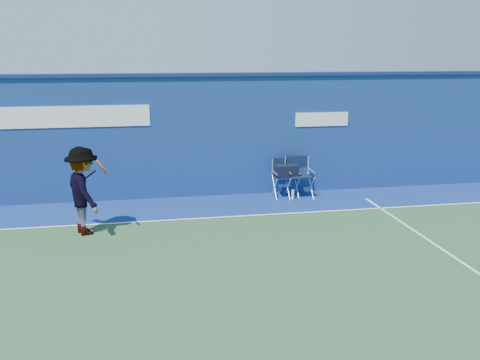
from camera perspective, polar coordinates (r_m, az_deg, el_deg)
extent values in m
plane|color=#2A4F2E|center=(8.28, -3.94, -11.42)|extent=(80.00, 80.00, 0.00)
cube|color=navy|center=(12.82, -6.64, 4.77)|extent=(24.00, 0.40, 3.00)
cube|color=navy|center=(12.66, -6.84, 11.66)|extent=(24.00, 0.50, 0.08)
cube|color=white|center=(12.70, -20.37, 6.63)|extent=(4.50, 0.02, 0.50)
cube|color=white|center=(13.27, 9.18, 6.74)|extent=(1.40, 0.02, 0.35)
cube|color=navy|center=(12.09, -6.10, -3.08)|extent=(24.00, 1.80, 0.01)
cube|color=white|center=(11.24, -5.76, -4.38)|extent=(24.00, 0.06, 0.01)
cube|color=#0D1A33|center=(12.82, 5.16, 0.35)|extent=(0.51, 0.43, 0.03)
cube|color=silver|center=(13.01, 4.89, 1.50)|extent=(0.58, 0.03, 0.42)
cube|color=#0D1A33|center=(12.99, 4.90, 1.86)|extent=(0.51, 0.03, 0.29)
cube|color=black|center=(12.75, 5.21, 1.00)|extent=(0.58, 0.34, 0.31)
cube|color=#0D1A33|center=(12.98, 4.90, 2.04)|extent=(0.42, 0.06, 0.23)
cube|color=#0D1A33|center=(12.83, 6.70, 0.46)|extent=(0.54, 0.45, 0.03)
cube|color=silver|center=(13.03, 6.39, 1.68)|extent=(0.61, 0.03, 0.44)
cube|color=#0D1A33|center=(13.01, 6.40, 2.06)|extent=(0.54, 0.03, 0.31)
cylinder|color=silver|center=(12.74, 5.95, -1.63)|extent=(0.07, 0.07, 0.24)
imported|color=#EA4738|center=(10.58, -17.18, -1.18)|extent=(1.08, 1.32, 1.78)
torus|color=#B43E18|center=(10.31, -15.25, 1.38)|extent=(0.32, 0.42, 0.33)
cylinder|color=gray|center=(10.31, -15.25, 1.38)|extent=(0.26, 0.35, 0.27)
cylinder|color=black|center=(10.46, -16.64, 0.45)|extent=(0.30, 0.13, 0.21)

